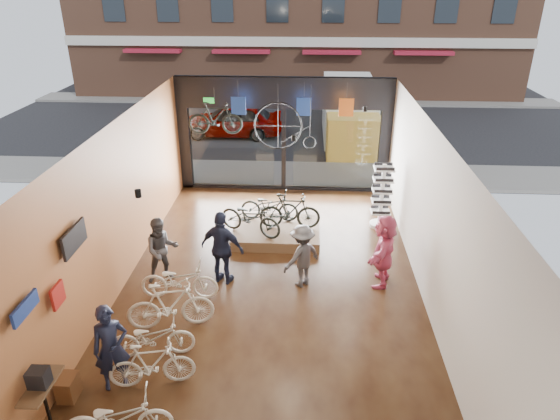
# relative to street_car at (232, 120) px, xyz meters

# --- Properties ---
(ground_plane) EXTENTS (7.00, 12.00, 0.04)m
(ground_plane) POSITION_rel_street_car_xyz_m (2.62, -12.00, -0.78)
(ground_plane) COLOR black
(ground_plane) RESTS_ON ground
(ceiling) EXTENTS (7.00, 12.00, 0.04)m
(ceiling) POSITION_rel_street_car_xyz_m (2.62, -12.00, 3.06)
(ceiling) COLOR black
(ceiling) RESTS_ON ground
(wall_left) EXTENTS (0.04, 12.00, 3.80)m
(wall_left) POSITION_rel_street_car_xyz_m (-0.90, -12.00, 1.14)
(wall_left) COLOR #AB6436
(wall_left) RESTS_ON ground
(wall_right) EXTENTS (0.04, 12.00, 3.80)m
(wall_right) POSITION_rel_street_car_xyz_m (6.14, -12.00, 1.14)
(wall_right) COLOR beige
(wall_right) RESTS_ON ground
(storefront) EXTENTS (7.00, 0.26, 3.80)m
(storefront) POSITION_rel_street_car_xyz_m (2.62, -6.00, 1.14)
(storefront) COLOR black
(storefront) RESTS_ON ground
(exit_sign) EXTENTS (0.35, 0.06, 0.18)m
(exit_sign) POSITION_rel_street_car_xyz_m (0.22, -6.12, 2.29)
(exit_sign) COLOR #198C26
(exit_sign) RESTS_ON storefront
(street_road) EXTENTS (30.00, 18.00, 0.02)m
(street_road) POSITION_rel_street_car_xyz_m (2.62, 3.00, -0.77)
(street_road) COLOR black
(street_road) RESTS_ON ground
(sidewalk_near) EXTENTS (30.00, 2.40, 0.12)m
(sidewalk_near) POSITION_rel_street_car_xyz_m (2.62, -4.80, -0.70)
(sidewalk_near) COLOR slate
(sidewalk_near) RESTS_ON ground
(sidewalk_far) EXTENTS (30.00, 2.00, 0.12)m
(sidewalk_far) POSITION_rel_street_car_xyz_m (2.62, 7.00, -0.70)
(sidewalk_far) COLOR slate
(sidewalk_far) RESTS_ON ground
(street_car) EXTENTS (4.48, 1.80, 1.53)m
(street_car) POSITION_rel_street_car_xyz_m (0.00, 0.00, 0.00)
(street_car) COLOR gray
(street_car) RESTS_ON street_road
(box_truck) EXTENTS (2.15, 6.44, 2.54)m
(box_truck) POSITION_rel_street_car_xyz_m (5.18, -1.00, 0.51)
(box_truck) COLOR silver
(box_truck) RESTS_ON street_road
(floor_bike_0) EXTENTS (1.76, 0.89, 0.88)m
(floor_bike_0) POSITION_rel_street_car_xyz_m (0.55, -16.40, -0.32)
(floor_bike_0) COLOR beige
(floor_bike_0) RESTS_ON ground_plane
(floor_bike_1) EXTENTS (1.58, 0.74, 0.92)m
(floor_bike_1) POSITION_rel_street_car_xyz_m (0.74, -15.22, -0.30)
(floor_bike_1) COLOR beige
(floor_bike_1) RESTS_ON ground_plane
(floor_bike_2) EXTENTS (1.68, 0.84, 0.84)m
(floor_bike_2) POSITION_rel_street_car_xyz_m (0.53, -14.46, -0.34)
(floor_bike_2) COLOR beige
(floor_bike_2) RESTS_ON ground_plane
(floor_bike_3) EXTENTS (1.86, 0.89, 1.08)m
(floor_bike_3) POSITION_rel_street_car_xyz_m (0.66, -13.59, -0.22)
(floor_bike_3) COLOR beige
(floor_bike_3) RESTS_ON ground_plane
(floor_bike_4) EXTENTS (1.77, 0.65, 0.92)m
(floor_bike_4) POSITION_rel_street_car_xyz_m (0.59, -12.55, -0.30)
(floor_bike_4) COLOR beige
(floor_bike_4) RESTS_ON ground_plane
(display_platform) EXTENTS (2.40, 1.80, 0.30)m
(display_platform) POSITION_rel_street_car_xyz_m (2.60, -9.55, -0.61)
(display_platform) COLOR brown
(display_platform) RESTS_ON ground_plane
(display_bike_left) EXTENTS (1.93, 1.35, 0.96)m
(display_bike_left) POSITION_rel_street_car_xyz_m (1.92, -9.91, 0.02)
(display_bike_left) COLOR black
(display_bike_left) RESTS_ON display_platform
(display_bike_mid) EXTENTS (1.69, 0.48, 1.01)m
(display_bike_mid) POSITION_rel_street_car_xyz_m (2.97, -9.51, 0.04)
(display_bike_mid) COLOR black
(display_bike_mid) RESTS_ON display_platform
(display_bike_right) EXTENTS (1.71, 0.74, 0.87)m
(display_bike_right) POSITION_rel_street_car_xyz_m (2.37, -9.04, -0.03)
(display_bike_right) COLOR black
(display_bike_right) RESTS_ON display_platform
(customer_0) EXTENTS (0.73, 0.64, 1.69)m
(customer_0) POSITION_rel_street_car_xyz_m (0.08, -15.27, 0.08)
(customer_0) COLOR #161C33
(customer_0) RESTS_ON ground_plane
(customer_1) EXTENTS (0.98, 0.90, 1.64)m
(customer_1) POSITION_rel_street_car_xyz_m (0.03, -11.82, 0.06)
(customer_1) COLOR #3F3F44
(customer_1) RESTS_ON ground_plane
(customer_2) EXTENTS (1.17, 0.76, 1.85)m
(customer_2) POSITION_rel_street_car_xyz_m (1.48, -11.84, 0.16)
(customer_2) COLOR #161C33
(customer_2) RESTS_ON ground_plane
(customer_3) EXTENTS (1.14, 1.10, 1.56)m
(customer_3) POSITION_rel_street_car_xyz_m (3.35, -11.85, 0.02)
(customer_3) COLOR #3F3F44
(customer_3) RESTS_ON ground_plane
(customer_5) EXTENTS (0.95, 1.74, 1.79)m
(customer_5) POSITION_rel_street_car_xyz_m (5.25, -11.68, 0.13)
(customer_5) COLOR #CC4C72
(customer_5) RESTS_ON ground_plane
(sunglasses_rack) EXTENTS (0.67, 0.59, 1.93)m
(sunglasses_rack) POSITION_rel_street_car_xyz_m (5.57, -8.68, 0.20)
(sunglasses_rack) COLOR white
(sunglasses_rack) RESTS_ON ground_plane
(wall_merch) EXTENTS (0.40, 2.40, 2.60)m
(wall_merch) POSITION_rel_street_car_xyz_m (-0.76, -15.50, 0.54)
(wall_merch) COLOR navy
(wall_merch) RESTS_ON wall_left
(penny_farthing) EXTENTS (1.84, 0.06, 1.47)m
(penny_farthing) POSITION_rel_street_car_xyz_m (2.81, -7.19, 1.74)
(penny_farthing) COLOR black
(penny_farthing) RESTS_ON ceiling
(hung_bike) EXTENTS (1.60, 0.53, 0.95)m
(hung_bike) POSITION_rel_street_car_xyz_m (0.72, -7.80, 2.16)
(hung_bike) COLOR black
(hung_bike) RESTS_ON ceiling
(jersey_left) EXTENTS (0.45, 0.03, 0.55)m
(jersey_left) POSITION_rel_street_car_xyz_m (1.27, -6.80, 2.29)
(jersey_left) COLOR #1E3F99
(jersey_left) RESTS_ON ceiling
(jersey_mid) EXTENTS (0.45, 0.03, 0.55)m
(jersey_mid) POSITION_rel_street_car_xyz_m (3.28, -6.80, 2.29)
(jersey_mid) COLOR #1E3F99
(jersey_mid) RESTS_ON ceiling
(jersey_right) EXTENTS (0.45, 0.03, 0.55)m
(jersey_right) POSITION_rel_street_car_xyz_m (4.56, -6.80, 2.29)
(jersey_right) COLOR #CC5919
(jersey_right) RESTS_ON ceiling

